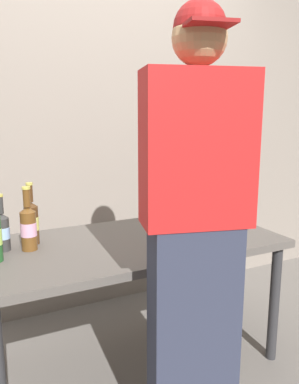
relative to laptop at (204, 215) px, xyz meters
name	(u,v)px	position (x,y,z in m)	size (l,w,h in m)	color
ground_plane	(133,360)	(-0.54, -0.12, -0.76)	(8.00, 8.00, 0.00)	slate
desk	(132,253)	(-0.54, -0.12, -0.12)	(1.56, 0.78, 0.71)	#56514C
laptop	(204,215)	(0.00, 0.00, 0.00)	(0.36, 0.36, 0.20)	black
beer_bottle_amber	(2,231)	(-1.16, 0.01, 0.06)	(0.07, 0.07, 0.28)	#333333
beer_bottle_brown	(31,221)	(-1.02, 0.05, 0.08)	(0.07, 0.07, 0.32)	#472B14
beer_bottle_green	(28,226)	(-1.05, -0.04, 0.08)	(0.08, 0.08, 0.32)	brown
person_figure	(194,240)	(-0.54, -0.73, 0.14)	(0.44, 0.33, 1.75)	#2D3347
back_wall	(84,124)	(-0.54, 0.67, 0.54)	(6.00, 0.10, 2.60)	gray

